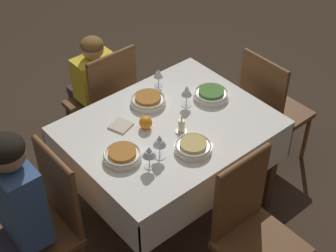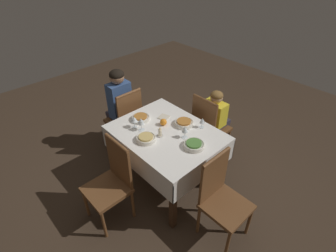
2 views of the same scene
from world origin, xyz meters
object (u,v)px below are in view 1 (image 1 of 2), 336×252
Objects in this scene: chair_east at (270,107)px; chair_north at (106,100)px; dining_table at (169,138)px; person_child_yellow at (92,87)px; bowl_west at (122,155)px; wine_glass_west at (149,152)px; candle_centerpiece at (182,127)px; person_adult_denim at (14,217)px; bowl_east at (211,94)px; wine_glass_south at (160,141)px; orange_fruit at (146,122)px; wine_glass_east at (187,91)px; bowl_south at (193,146)px; napkin_red_folded at (121,126)px; wine_glass_north at (158,74)px; chair_west at (45,221)px; bowl_north at (148,100)px; chair_south at (252,229)px.

chair_north is at bearing 45.77° from chair_east.
dining_table is 1.25× the size of chair_north.
person_child_yellow is at bearing 88.27° from dining_table.
bowl_west is 1.51× the size of wine_glass_west.
person_child_yellow is 8.33× the size of candle_centerpiece.
chair_north and chair_east have the same top height.
person_adult_denim is 1.42m from bowl_east.
orange_fruit is at bearing 68.66° from wine_glass_south.
wine_glass_south is 1.32× the size of candle_centerpiece.
orange_fruit is at bearing 77.20° from chair_north.
wine_glass_east is at bearing 30.82° from wine_glass_south.
chair_north is 4.29× the size of bowl_east.
bowl_west is at bearing 144.53° from wine_glass_south.
bowl_east is 0.40m from candle_centerpiece.
bowl_south is 1.48× the size of napkin_red_folded.
person_adult_denim is 8.33× the size of wine_glass_west.
bowl_west is 0.74m from wine_glass_north.
chair_north reaches higher than bowl_west.
wine_glass_west reaches higher than dining_table.
dining_table is 15.21× the size of orange_fruit.
candle_centerpiece is at bearing -160.04° from bowl_east.
chair_west is 6.15× the size of wine_glass_south.
bowl_west is 0.28m from napkin_red_folded.
person_child_yellow is 0.82m from napkin_red_folded.
wine_glass_south is at bearing -149.18° from wine_glass_east.
napkin_red_folded is at bearing 101.85° from chair_west.
bowl_east and bowl_south have the same top height.
dining_table is 0.28m from bowl_north.
orange_fruit is at bearing 91.72° from person_adult_denim.
wine_glass_east is at bearing 91.68° from person_adult_denim.
bowl_east is (1.42, -0.01, 0.12)m from person_adult_denim.
person_child_yellow reaches higher than wine_glass_north.
wine_glass_east is 0.43m from bowl_south.
bowl_north is 0.25m from wine_glass_east.
wine_glass_north is 0.45m from orange_fruit.
bowl_west reaches higher than napkin_red_folded.
dining_table is 1.25× the size of chair_west.
candle_centerpiece is at bearing 88.94° from person_child_yellow.
napkin_red_folded is at bearing 76.86° from chair_east.
wine_glass_south is (0.09, 0.03, 0.01)m from wine_glass_west.
wine_glass_west is at bearing 117.91° from chair_south.
dining_table is at bearing 95.09° from candle_centerpiece.
bowl_south is at bearing -98.73° from bowl_north.
bowl_east is at bearing 116.85° from chair_north.
bowl_south is (0.83, -0.30, 0.28)m from chair_west.
bowl_west is at bearing 81.06° from person_adult_denim.
chair_south reaches higher than wine_glass_east.
bowl_east is at bearing 19.96° from candle_centerpiece.
chair_east reaches higher than bowl_east.
wine_glass_north is 0.49m from napkin_red_folded.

